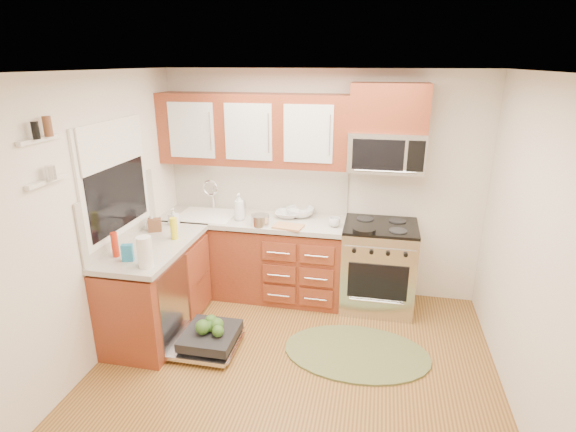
% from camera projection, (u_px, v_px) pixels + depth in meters
% --- Properties ---
extents(floor, '(3.50, 3.50, 0.00)m').
position_uv_depth(floor, '(290.00, 381.00, 3.80)').
color(floor, brown).
rests_on(floor, ground).
extents(ceiling, '(3.50, 3.50, 0.00)m').
position_uv_depth(ceiling, '(291.00, 72.00, 2.98)').
color(ceiling, white).
rests_on(ceiling, ground).
extents(wall_back, '(3.50, 0.04, 2.50)m').
position_uv_depth(wall_back, '(321.00, 186.00, 5.01)').
color(wall_back, silver).
rests_on(wall_back, ground).
extents(wall_front, '(3.50, 0.04, 2.50)m').
position_uv_depth(wall_front, '(204.00, 414.00, 1.77)').
color(wall_front, silver).
rests_on(wall_front, ground).
extents(wall_left, '(0.04, 3.50, 2.50)m').
position_uv_depth(wall_left, '(84.00, 229.00, 3.72)').
color(wall_left, silver).
rests_on(wall_left, ground).
extents(wall_right, '(0.04, 3.50, 2.50)m').
position_uv_depth(wall_right, '(542.00, 265.00, 3.06)').
color(wall_right, silver).
rests_on(wall_right, ground).
extents(base_cabinet_back, '(2.05, 0.60, 0.85)m').
position_uv_depth(base_cabinet_back, '(253.00, 259.00, 5.14)').
color(base_cabinet_back, maroon).
rests_on(base_cabinet_back, ground).
extents(base_cabinet_left, '(0.60, 1.25, 0.85)m').
position_uv_depth(base_cabinet_left, '(157.00, 291.00, 4.42)').
color(base_cabinet_left, maroon).
rests_on(base_cabinet_left, ground).
extents(countertop_back, '(2.07, 0.64, 0.05)m').
position_uv_depth(countertop_back, '(252.00, 220.00, 4.98)').
color(countertop_back, '#ACA69E').
rests_on(countertop_back, base_cabinet_back).
extents(countertop_left, '(0.64, 1.27, 0.05)m').
position_uv_depth(countertop_left, '(153.00, 246.00, 4.26)').
color(countertop_left, '#ACA69E').
rests_on(countertop_left, base_cabinet_left).
extents(backsplash_back, '(2.05, 0.02, 0.57)m').
position_uv_depth(backsplash_back, '(258.00, 186.00, 5.15)').
color(backsplash_back, beige).
rests_on(backsplash_back, ground).
extents(backsplash_left, '(0.02, 1.25, 0.57)m').
position_uv_depth(backsplash_left, '(121.00, 214.00, 4.22)').
color(backsplash_left, beige).
rests_on(backsplash_left, ground).
extents(upper_cabinets, '(2.05, 0.35, 0.75)m').
position_uv_depth(upper_cabinets, '(253.00, 130.00, 4.78)').
color(upper_cabinets, maroon).
rests_on(upper_cabinets, ground).
extents(cabinet_over_mw, '(0.76, 0.35, 0.47)m').
position_uv_depth(cabinet_over_mw, '(389.00, 107.00, 4.43)').
color(cabinet_over_mw, maroon).
rests_on(cabinet_over_mw, ground).
extents(range, '(0.76, 0.64, 0.95)m').
position_uv_depth(range, '(378.00, 266.00, 4.84)').
color(range, silver).
rests_on(range, ground).
extents(microwave, '(0.76, 0.38, 0.40)m').
position_uv_depth(microwave, '(386.00, 151.00, 4.55)').
color(microwave, silver).
rests_on(microwave, ground).
extents(sink, '(0.62, 0.50, 0.26)m').
position_uv_depth(sink, '(207.00, 226.00, 5.09)').
color(sink, white).
rests_on(sink, ground).
extents(dishwasher, '(0.70, 0.60, 0.20)m').
position_uv_depth(dishwasher, '(207.00, 339.00, 4.21)').
color(dishwasher, silver).
rests_on(dishwasher, ground).
extents(window, '(0.03, 1.05, 1.05)m').
position_uv_depth(window, '(115.00, 179.00, 4.08)').
color(window, white).
rests_on(window, ground).
extents(window_blind, '(0.02, 0.96, 0.40)m').
position_uv_depth(window_blind, '(113.00, 143.00, 3.97)').
color(window_blind, white).
rests_on(window_blind, ground).
extents(shelf_upper, '(0.04, 0.40, 0.03)m').
position_uv_depth(shelf_upper, '(40.00, 139.00, 3.13)').
color(shelf_upper, white).
rests_on(shelf_upper, ground).
extents(shelf_lower, '(0.04, 0.40, 0.03)m').
position_uv_depth(shelf_lower, '(47.00, 181.00, 3.23)').
color(shelf_lower, white).
rests_on(shelf_lower, ground).
extents(rug, '(1.54, 1.22, 0.02)m').
position_uv_depth(rug, '(357.00, 353.00, 4.16)').
color(rug, olive).
rests_on(rug, ground).
extents(skillet, '(0.29, 0.29, 0.04)m').
position_uv_depth(skillet, '(364.00, 230.00, 4.48)').
color(skillet, black).
rests_on(skillet, range).
extents(stock_pot, '(0.20, 0.20, 0.12)m').
position_uv_depth(stock_pot, '(260.00, 220.00, 4.72)').
color(stock_pot, silver).
rests_on(stock_pot, countertop_back).
extents(cutting_board, '(0.33, 0.24, 0.02)m').
position_uv_depth(cutting_board, '(288.00, 227.00, 4.67)').
color(cutting_board, tan).
rests_on(cutting_board, countertop_back).
extents(canister, '(0.13, 0.13, 0.17)m').
position_uv_depth(canister, '(242.00, 209.00, 4.99)').
color(canister, silver).
rests_on(canister, countertop_back).
extents(paper_towel_roll, '(0.13, 0.13, 0.27)m').
position_uv_depth(paper_towel_roll, '(145.00, 252.00, 3.74)').
color(paper_towel_roll, white).
rests_on(paper_towel_roll, countertop_left).
extents(mustard_bottle, '(0.07, 0.07, 0.22)m').
position_uv_depth(mustard_bottle, '(174.00, 228.00, 4.34)').
color(mustard_bottle, yellow).
rests_on(mustard_bottle, countertop_left).
extents(red_bottle, '(0.06, 0.06, 0.22)m').
position_uv_depth(red_bottle, '(115.00, 245.00, 3.95)').
color(red_bottle, red).
rests_on(red_bottle, countertop_left).
extents(wooden_box, '(0.16, 0.14, 0.13)m').
position_uv_depth(wooden_box, '(155.00, 225.00, 4.56)').
color(wooden_box, brown).
rests_on(wooden_box, countertop_left).
extents(blue_carton, '(0.11, 0.08, 0.15)m').
position_uv_depth(blue_carton, '(128.00, 253.00, 3.88)').
color(blue_carton, teal).
rests_on(blue_carton, countertop_left).
extents(bowl_a, '(0.28, 0.28, 0.07)m').
position_uv_depth(bowl_a, '(288.00, 214.00, 4.98)').
color(bowl_a, '#999999').
rests_on(bowl_a, countertop_back).
extents(bowl_b, '(0.40, 0.40, 0.10)m').
position_uv_depth(bowl_b, '(300.00, 212.00, 5.00)').
color(bowl_b, '#999999').
rests_on(bowl_b, countertop_back).
extents(cup, '(0.15, 0.15, 0.10)m').
position_uv_depth(cup, '(334.00, 222.00, 4.69)').
color(cup, '#999999').
rests_on(cup, countertop_back).
extents(soap_bottle_a, '(0.13, 0.13, 0.30)m').
position_uv_depth(soap_bottle_a, '(239.00, 207.00, 4.85)').
color(soap_bottle_a, '#999999').
rests_on(soap_bottle_a, countertop_back).
extents(soap_bottle_b, '(0.10, 0.10, 0.19)m').
position_uv_depth(soap_bottle_b, '(173.00, 217.00, 4.72)').
color(soap_bottle_b, '#999999').
rests_on(soap_bottle_b, countertop_left).
extents(soap_bottle_c, '(0.13, 0.13, 0.16)m').
position_uv_depth(soap_bottle_c, '(152.00, 223.00, 4.58)').
color(soap_bottle_c, '#999999').
rests_on(soap_bottle_c, countertop_left).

